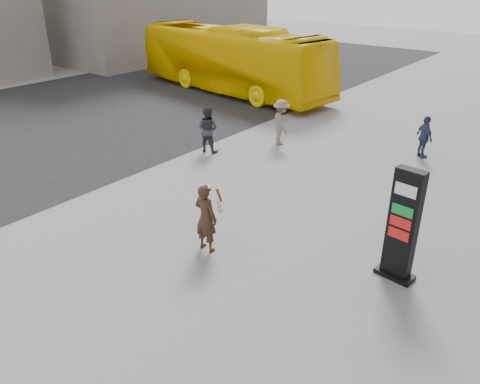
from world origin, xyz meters
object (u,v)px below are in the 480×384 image
Objects in this scene: bus at (231,59)px; pedestrian_b at (281,122)px; woman at (206,217)px; pedestrian_c at (424,137)px; info_pylon at (403,226)px; pedestrian_a at (208,129)px.

bus is 7.17× the size of pedestrian_b.
bus is at bearing -52.57° from woman.
info_pylon is at bearing 145.31° from pedestrian_c.
bus is 8.16× the size of pedestrian_c.
pedestrian_a is 1.13× the size of pedestrian_c.
pedestrian_a is (-4.69, 5.25, -0.02)m from woman.
pedestrian_a is at bearing -48.09° from woman.
info_pylon is 1.48× the size of pedestrian_b.
pedestrian_c is at bearing -118.24° from pedestrian_b.
bus is at bearing 1.00° from pedestrian_b.
info_pylon is at bearing -121.15° from bus.
pedestrian_a is at bearing -138.15° from bus.
pedestrian_a reaches higher than pedestrian_c.
pedestrian_b is (-2.97, 7.69, -0.02)m from woman.
bus is (-10.24, 13.45, 0.88)m from woman.
bus is at bearing -68.37° from pedestrian_a.
pedestrian_a is at bearing 165.36° from info_pylon.
pedestrian_c is (12.27, -3.69, -1.01)m from bus.
info_pylon is 18.53m from bus.
bus is at bearing 147.64° from info_pylon.
info_pylon is 1.49× the size of woman.
woman is at bearing -134.97° from bus.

